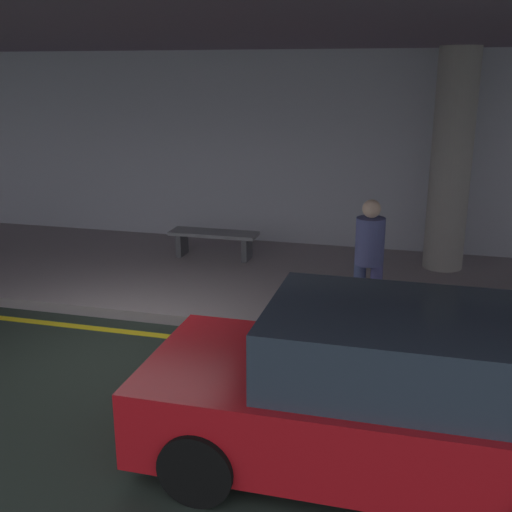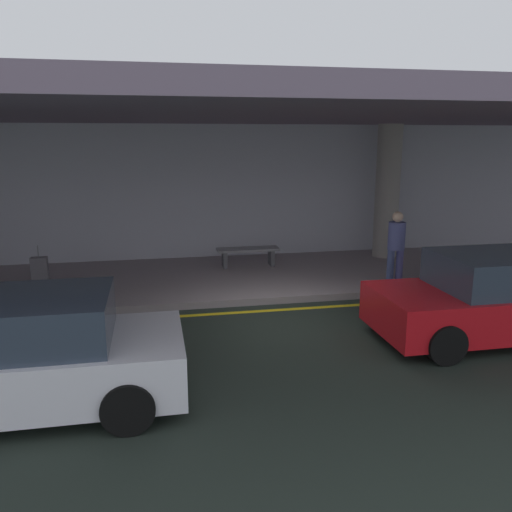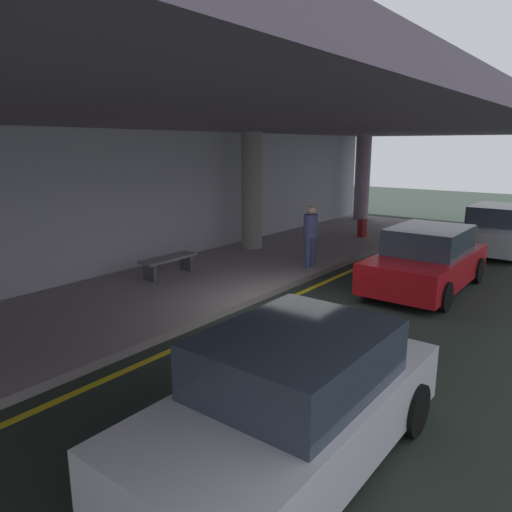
% 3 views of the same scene
% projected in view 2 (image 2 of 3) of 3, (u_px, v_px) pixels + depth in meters
% --- Properties ---
extents(ground_plane, '(60.00, 60.00, 0.00)m').
position_uv_depth(ground_plane, '(285.00, 320.00, 10.03)').
color(ground_plane, '#232C26').
extents(sidewalk, '(26.00, 4.20, 0.15)m').
position_uv_depth(sidewalk, '(254.00, 276.00, 12.98)').
color(sidewalk, gray).
rests_on(sidewalk, ground).
extents(lane_stripe_yellow, '(26.00, 0.14, 0.01)m').
position_uv_depth(lane_stripe_yellow, '(277.00, 310.00, 10.62)').
color(lane_stripe_yellow, yellow).
rests_on(lane_stripe_yellow, ground).
extents(support_column_center, '(0.67, 0.67, 3.65)m').
position_uv_depth(support_column_center, '(387.00, 192.00, 14.47)').
color(support_column_center, gray).
rests_on(support_column_center, sidewalk).
extents(ceiling_overhang, '(28.00, 13.20, 0.30)m').
position_uv_depth(ceiling_overhang, '(258.00, 114.00, 11.65)').
color(ceiling_overhang, slate).
rests_on(ceiling_overhang, support_column_far_left).
extents(terminal_back_wall, '(26.00, 0.30, 3.80)m').
position_uv_depth(terminal_back_wall, '(239.00, 193.00, 14.73)').
color(terminal_back_wall, '#AFB0BD').
rests_on(terminal_back_wall, ground).
extents(car_white, '(4.10, 1.92, 1.50)m').
position_uv_depth(car_white, '(22.00, 357.00, 6.60)').
color(car_white, white).
rests_on(car_white, ground).
extents(car_red, '(4.10, 1.92, 1.50)m').
position_uv_depth(car_red, '(494.00, 299.00, 9.01)').
color(car_red, red).
rests_on(car_red, ground).
extents(person_waiting_for_ride, '(0.38, 0.38, 1.68)m').
position_uv_depth(person_waiting_for_ride, '(396.00, 243.00, 11.75)').
color(person_waiting_for_ride, '#445085').
rests_on(person_waiting_for_ride, sidewalk).
extents(suitcase_upright_primary, '(0.36, 0.22, 0.90)m').
position_uv_depth(suitcase_upright_primary, '(40.00, 271.00, 11.95)').
color(suitcase_upright_primary, '#605B63').
rests_on(suitcase_upright_primary, sidewalk).
extents(bench_metal, '(1.60, 0.50, 0.48)m').
position_uv_depth(bench_metal, '(248.00, 253.00, 13.60)').
color(bench_metal, slate).
rests_on(bench_metal, sidewalk).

